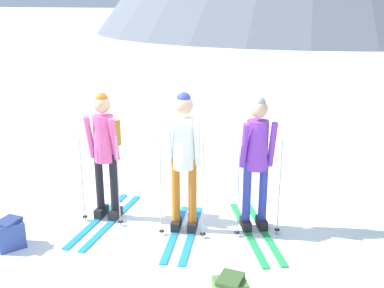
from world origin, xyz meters
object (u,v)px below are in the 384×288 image
(skier_in_purple, at_px, (257,159))
(backpack_on_snow_front, at_px, (10,234))
(skier_in_pink, at_px, (105,149))
(skier_in_white, at_px, (184,154))

(skier_in_purple, relative_size, backpack_on_snow_front, 4.55)
(skier_in_pink, height_order, skier_in_purple, skier_in_purple)
(skier_in_white, xyz_separation_m, skier_in_purple, (0.85, 0.37, -0.07))
(skier_in_pink, xyz_separation_m, skier_in_white, (1.14, 0.07, 0.06))
(skier_in_purple, bearing_deg, skier_in_white, -156.54)
(skier_in_pink, bearing_deg, skier_in_white, 3.28)
(skier_in_white, bearing_deg, skier_in_purple, 23.46)
(skier_in_purple, xyz_separation_m, backpack_on_snow_front, (-2.66, -1.62, -0.82))
(backpack_on_snow_front, bearing_deg, skier_in_white, 34.56)
(skier_in_pink, distance_m, backpack_on_snow_front, 1.59)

